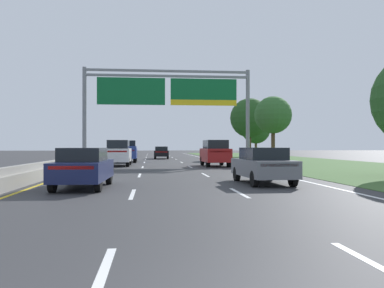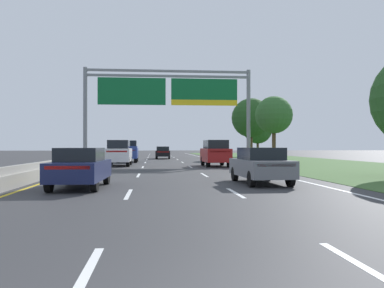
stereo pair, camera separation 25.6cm
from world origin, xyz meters
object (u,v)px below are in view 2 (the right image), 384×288
Objects in this scene: car_navy_left_lane_sedan at (80,167)px; car_red_right_lane_suv at (215,153)px; roadside_tree_mid at (274,115)px; pickup_truck_blue at (128,152)px; roadside_tree_distant at (258,129)px; car_white_left_lane_suv at (119,153)px; roadside_tree_far at (251,118)px; overhead_sign_gantry at (168,96)px; car_black_centre_lane_sedan at (163,152)px; car_grey_right_lane_sedan at (260,165)px.

car_red_right_lane_suv reaches higher than car_navy_left_lane_sedan.
car_red_right_lane_suv is 8.46m from roadside_tree_mid.
pickup_truck_blue is 0.86× the size of roadside_tree_distant.
car_white_left_lane_suv is 22.71m from roadside_tree_far.
overhead_sign_gantry is 2.40× the size of roadside_tree_mid.
overhead_sign_gantry is at bearing 41.10° from car_red_right_lane_suv.
roadside_tree_mid is 0.99× the size of roadside_tree_distant.
roadside_tree_distant reaches higher than car_black_centre_lane_sedan.
overhead_sign_gantry is at bearing -57.75° from car_white_left_lane_suv.
overhead_sign_gantry is 21.70m from car_navy_left_lane_sedan.
car_red_right_lane_suv is at bearing -100.79° from car_white_left_lane_suv.
overhead_sign_gantry is 20.45m from car_grey_right_lane_sedan.
pickup_truck_blue is 14.95m from roadside_tree_mid.
car_navy_left_lane_sedan is 0.58× the size of roadside_tree_far.
car_red_right_lane_suv is 19.80m from roadside_tree_far.
car_black_centre_lane_sedan is 0.95× the size of car_white_left_lane_suv.
car_white_left_lane_suv is 32.85m from roadside_tree_distant.
pickup_truck_blue is 1.15× the size of car_white_left_lane_suv.
car_red_right_lane_suv is 0.75× the size of roadside_tree_mid.
car_navy_left_lane_sedan is at bearing 97.14° from car_grey_right_lane_sedan.
car_black_centre_lane_sedan is 20.41m from car_red_right_lane_suv.
car_grey_right_lane_sedan is at bearing -156.17° from car_white_left_lane_suv.
roadside_tree_distant is at bearing -34.73° from car_white_left_lane_suv.
car_grey_right_lane_sedan is 45.26m from roadside_tree_distant.
car_grey_right_lane_sedan is at bearing -104.17° from roadside_tree_distant.
pickup_truck_blue is 17.69m from roadside_tree_far.
overhead_sign_gantry is at bearing -9.74° from car_navy_left_lane_sedan.
roadside_tree_far is (7.25, 17.97, 4.07)m from car_red_right_lane_suv.
car_grey_right_lane_sedan is at bearing -108.07° from roadside_tree_mid.
roadside_tree_mid is (13.79, -4.63, 3.44)m from pickup_truck_blue.
car_grey_right_lane_sedan is 1.00× the size of car_navy_left_lane_sedan.
car_red_right_lane_suv and car_white_left_lane_suv have the same top height.
car_navy_left_lane_sedan is at bearing 175.40° from car_black_centre_lane_sedan.
car_grey_right_lane_sedan is 7.58m from car_navy_left_lane_sedan.
roadside_tree_mid is at bearing -31.89° from car_navy_left_lane_sedan.
roadside_tree_mid is 0.82× the size of roadside_tree_far.
car_white_left_lane_suv reaches higher than car_black_centre_lane_sedan.
car_white_left_lane_suv is at bearing 22.36° from car_grey_right_lane_sedan.
car_red_right_lane_suv is (7.80, 16.52, 0.28)m from car_navy_left_lane_sedan.
roadside_tree_far is (10.90, 13.87, -0.98)m from overhead_sign_gantry.
roadside_tree_mid is (6.52, 19.98, 3.70)m from car_grey_right_lane_sedan.
roadside_tree_mid is at bearing -94.45° from roadside_tree_far.
roadside_tree_mid is (9.86, 0.52, -1.63)m from overhead_sign_gantry.
roadside_tree_far is (15.05, 16.51, 4.07)m from car_white_left_lane_suv.
car_navy_left_lane_sedan is at bearing -112.42° from roadside_tree_distant.
car_white_left_lane_suv is at bearing -132.35° from roadside_tree_far.
roadside_tree_far is (14.83, 8.72, 4.09)m from pickup_truck_blue.
pickup_truck_blue reaches higher than car_black_centre_lane_sedan.
overhead_sign_gantry is 3.38× the size of car_navy_left_lane_sedan.
pickup_truck_blue is at bearing 161.45° from roadside_tree_mid.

